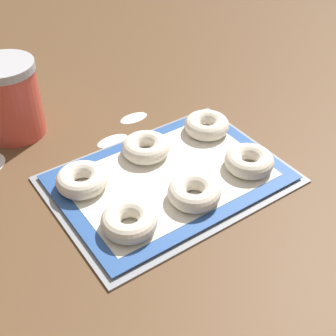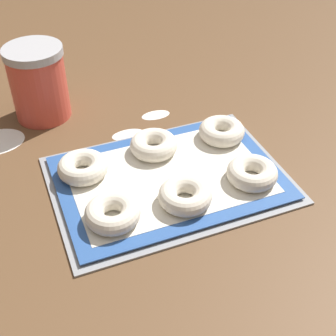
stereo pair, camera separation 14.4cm
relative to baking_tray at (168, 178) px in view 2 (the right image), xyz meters
The scene contains 12 objects.
ground_plane 0.01m from the baking_tray, 23.10° to the right, with size 2.80×2.80×0.00m, color brown.
baking_tray is the anchor object (origin of this frame).
baking_mat 0.01m from the baking_tray, 90.00° to the left, with size 0.39×0.27×0.00m.
bagel_front_left 0.15m from the baking_tray, 149.77° to the right, with size 0.09×0.09×0.03m.
bagel_front_center 0.08m from the baking_tray, 90.08° to the right, with size 0.09×0.09×0.03m.
bagel_front_right 0.15m from the baking_tray, 26.97° to the right, with size 0.09×0.09×0.03m.
bagel_back_left 0.15m from the baking_tray, 157.41° to the left, with size 0.09×0.09×0.03m.
bagel_back_center 0.08m from the baking_tray, 89.60° to the left, with size 0.09×0.09×0.03m.
bagel_back_right 0.16m from the baking_tray, 25.43° to the left, with size 0.09×0.09×0.03m.
flour_canister 0.35m from the baking_tray, 119.47° to the left, with size 0.12×0.12×0.16m.
flour_patch_far 0.21m from the baking_tray, 75.36° to the left, with size 0.06×0.03×0.00m.
flour_patch_side 0.16m from the baking_tray, 98.50° to the left, with size 0.07×0.04×0.00m.
Camera 2 is at (-0.25, -0.59, 0.55)m, focal length 50.00 mm.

